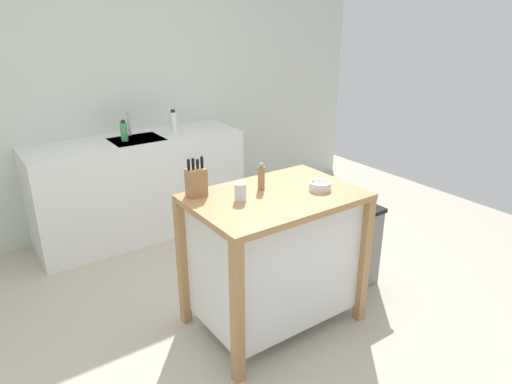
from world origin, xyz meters
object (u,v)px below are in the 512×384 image
Objects in this scene: pepper_grinder at (261,177)px; bottle_hand_soap at (124,131)px; bowl_stoneware_deep at (320,185)px; trash_bin at (353,246)px; knife_block at (196,181)px; drinking_cup at (240,192)px; sink_faucet at (129,123)px; bottle_spray_cleaner at (174,123)px; kitchen_island at (274,253)px.

pepper_grinder is 0.97× the size of bottle_hand_soap.
bowl_stoneware_deep is 0.80m from trash_bin.
knife_block is at bearing 152.53° from bowl_stoneware_deep.
knife_block is at bearing 128.40° from drinking_cup.
trash_bin is 3.48× the size of bottle_hand_soap.
sink_faucet is at bearing 103.15° from bowl_stoneware_deep.
bottle_spray_cleaner is at bearing 109.48° from trash_bin.
bottle_spray_cleaner is at bearing -4.95° from bottle_hand_soap.
sink_faucet is 0.97× the size of bottle_spray_cleaner.
bottle_spray_cleaner is (0.38, 1.69, 0.04)m from drinking_cup.
trash_bin is at bearing -63.34° from sink_faucet.
drinking_cup is 0.47× the size of bottle_spray_cleaner.
trash_bin is at bearing -70.52° from bottle_spray_cleaner.
knife_block is 1.09× the size of sink_faucet.
kitchen_island is at bearing -80.51° from bottle_hand_soap.
sink_faucet reaches higher than trash_bin.
drinking_cup is 1.73m from bottle_spray_cleaner.
pepper_grinder is at bearing -80.50° from bottle_hand_soap.
bowl_stoneware_deep is at bearing -76.85° from sink_faucet.
bowl_stoneware_deep is 0.78× the size of pepper_grinder.
bottle_spray_cleaner is at bearing 77.22° from drinking_cup.
sink_faucet is at bearing 56.01° from bottle_hand_soap.
kitchen_island is 0.78m from trash_bin.
bowl_stoneware_deep is 1.83m from bottle_spray_cleaner.
knife_block is at bearing -93.94° from bottle_hand_soap.
pepper_grinder is 0.80× the size of sink_faucet.
knife_block is at bearing 147.58° from kitchen_island.
bottle_hand_soap is (-0.57, 1.86, 0.05)m from bowl_stoneware_deep.
drinking_cup is (-0.50, 0.13, 0.03)m from bowl_stoneware_deep.
bottle_hand_soap reaches higher than trash_bin.
knife_block is at bearing -97.07° from sink_faucet.
bottle_hand_soap is at bearing 99.50° from pepper_grinder.
knife_block reaches higher than bottle_spray_cleaner.
drinking_cup is (0.17, -0.22, -0.04)m from knife_block.
bowl_stoneware_deep is (0.68, -0.35, -0.06)m from knife_block.
trash_bin is at bearing 1.54° from kitchen_island.
sink_faucet is at bearing 95.74° from kitchen_island.
trash_bin is 2.86× the size of sink_faucet.
knife_block is (-0.40, 0.25, 0.50)m from kitchen_island.
bottle_spray_cleaner reaches higher than kitchen_island.
trash_bin is (0.76, 0.02, -0.20)m from kitchen_island.
knife_block is 1.37m from trash_bin.
knife_block is 0.40m from pepper_grinder.
knife_block reaches higher than bottle_hand_soap.
bowl_stoneware_deep is 0.61× the size of bottle_spray_cleaner.
bowl_stoneware_deep is 2.07m from sink_faucet.
drinking_cup is at bearing 170.94° from kitchen_island.
bottle_spray_cleaner is (-0.60, 1.70, 0.70)m from trash_bin.
drinking_cup is 1.73m from bottle_hand_soap.
sink_faucet is (-0.17, 1.80, 0.02)m from pepper_grinder.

